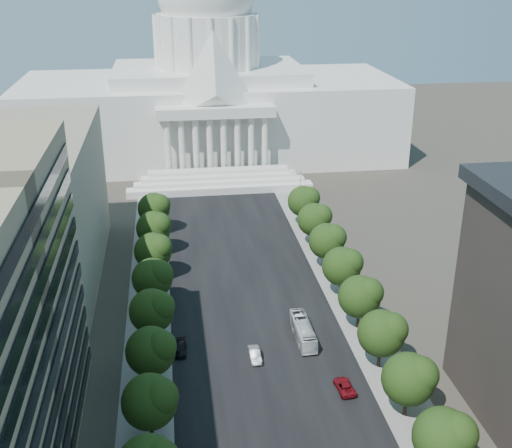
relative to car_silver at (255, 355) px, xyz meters
name	(u,v)px	position (x,y,z in m)	size (l,w,h in m)	color
road_asphalt	(245,286)	(1.50, 25.28, -0.80)	(30.00, 260.00, 0.01)	black
sidewalk_left	(149,293)	(-17.50, 25.28, -0.80)	(8.00, 260.00, 0.02)	gray
sidewalk_right	(337,280)	(20.50, 25.28, -0.80)	(8.00, 260.00, 0.02)	gray
capitol	(209,95)	(1.50, 120.17, 19.21)	(120.00, 56.00, 73.00)	white
tree_l_d	(152,400)	(-16.16, -16.91, 5.65)	(7.79, 7.60, 9.97)	#33261C
tree_l_e	(153,350)	(-16.16, -4.91, 5.65)	(7.79, 7.60, 9.97)	#33261C
tree_l_f	(153,310)	(-16.16, 7.09, 5.65)	(7.79, 7.60, 9.97)	#33261C
tree_l_g	(154,277)	(-16.16, 19.09, 5.65)	(7.79, 7.60, 9.97)	#33261C
tree_l_h	(154,250)	(-16.16, 31.09, 5.65)	(7.79, 7.60, 9.97)	#33261C
tree_l_i	(155,227)	(-16.16, 43.09, 5.65)	(7.79, 7.60, 9.97)	#33261C
tree_l_j	(155,208)	(-16.16, 55.09, 5.65)	(7.79, 7.60, 9.97)	#33261C
tree_r_c	(446,436)	(19.84, -28.91, 5.65)	(7.79, 7.60, 9.97)	#33261C
tree_r_d	(411,378)	(19.84, -16.91, 5.65)	(7.79, 7.60, 9.97)	#33261C
tree_r_e	(384,332)	(19.84, -4.91, 5.65)	(7.79, 7.60, 9.97)	#33261C
tree_r_f	(362,295)	(19.84, 7.09, 5.65)	(7.79, 7.60, 9.97)	#33261C
tree_r_g	(344,265)	(19.84, 19.09, 5.65)	(7.79, 7.60, 9.97)	#33261C
tree_r_h	(329,240)	(19.84, 31.09, 5.65)	(7.79, 7.60, 9.97)	#33261C
tree_r_i	(316,219)	(19.84, 43.09, 5.65)	(7.79, 7.60, 9.97)	#33261C
tree_r_j	(305,200)	(19.84, 55.09, 5.65)	(7.79, 7.60, 9.97)	#33261C
streetlight_b	(460,444)	(21.40, -29.72, 5.02)	(2.61, 0.44, 9.00)	gray
streetlight_c	(393,334)	(21.40, -4.72, 5.02)	(2.61, 0.44, 9.00)	gray
streetlight_d	(350,265)	(21.40, 20.28, 5.02)	(2.61, 0.44, 9.00)	gray
streetlight_e	(320,217)	(21.40, 45.28, 5.02)	(2.61, 0.44, 9.00)	gray
streetlight_f	(299,183)	(21.40, 70.28, 5.02)	(2.61, 0.44, 9.00)	gray
car_silver	(255,355)	(0.00, 0.00, 0.00)	(1.70, 4.88, 1.61)	#A0A2A7
car_red	(345,386)	(12.39, -10.08, -0.08)	(2.39, 5.17, 1.44)	maroon
car_dark_b	(181,349)	(-12.00, 3.64, -0.10)	(1.98, 4.88, 1.42)	black
city_bus	(303,331)	(9.06, 4.86, 0.78)	(2.66, 11.36, 3.16)	silver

